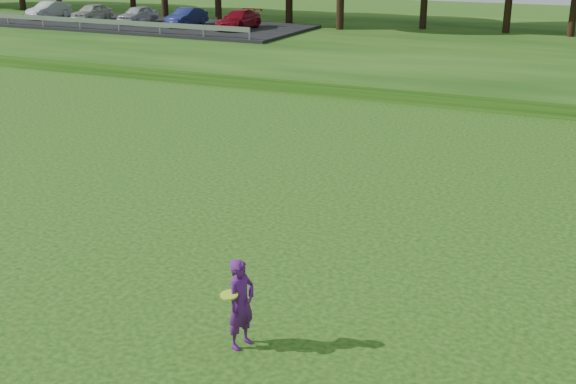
% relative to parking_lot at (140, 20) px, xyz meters
% --- Properties ---
extents(ground, '(140.00, 140.00, 0.00)m').
position_rel_parking_lot_xyz_m(ground, '(23.72, -32.80, -1.01)').
color(ground, '#113D0B').
rests_on(ground, ground).
extents(berm, '(130.00, 30.00, 0.60)m').
position_rel_parking_lot_xyz_m(berm, '(23.72, 1.20, -0.71)').
color(berm, '#113D0B').
rests_on(berm, ground).
extents(walking_path, '(130.00, 1.60, 0.04)m').
position_rel_parking_lot_xyz_m(walking_path, '(23.72, -12.80, -0.99)').
color(walking_path, gray).
rests_on(walking_path, ground).
extents(parking_lot, '(24.00, 9.00, 1.38)m').
position_rel_parking_lot_xyz_m(parking_lot, '(0.00, 0.00, 0.00)').
color(parking_lot, black).
rests_on(parking_lot, berm).
extents(woman, '(0.50, 0.68, 1.57)m').
position_rel_parking_lot_xyz_m(woman, '(25.71, -32.85, -0.23)').
color(woman, '#541870').
rests_on(woman, ground).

